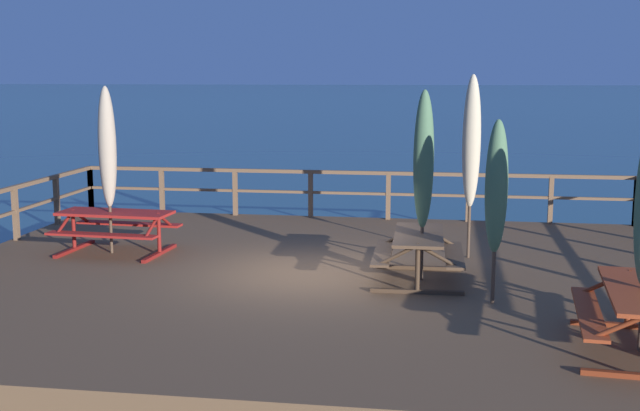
# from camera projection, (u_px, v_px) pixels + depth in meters

# --- Properties ---
(ground_plane) EXTENTS (600.00, 600.00, 0.00)m
(ground_plane) POSITION_uv_depth(u_px,v_px,m) (313.00, 324.00, 13.39)
(ground_plane) COLOR #2D5B6B
(wooden_deck) EXTENTS (12.73, 10.58, 0.89)m
(wooden_deck) POSITION_uv_depth(u_px,v_px,m) (313.00, 299.00, 13.32)
(wooden_deck) COLOR brown
(wooden_deck) RESTS_ON ground
(railing_waterside_far) EXTENTS (12.53, 0.10, 1.09)m
(railing_waterside_far) POSITION_uv_depth(u_px,v_px,m) (349.00, 186.00, 18.14)
(railing_waterside_far) COLOR brown
(railing_waterside_far) RESTS_ON wooden_deck
(picnic_table_mid_right) EXTENTS (1.43, 1.90, 0.78)m
(picnic_table_mid_right) POSITION_uv_depth(u_px,v_px,m) (419.00, 247.00, 12.64)
(picnic_table_mid_right) COLOR brown
(picnic_table_mid_right) RESTS_ON wooden_deck
(picnic_table_front_right) EXTENTS (2.14, 1.53, 0.78)m
(picnic_table_front_right) POSITION_uv_depth(u_px,v_px,m) (115.00, 223.00, 14.65)
(picnic_table_front_right) COLOR maroon
(picnic_table_front_right) RESTS_ON wooden_deck
(picnic_table_front_left) EXTENTS (1.59, 2.31, 0.78)m
(picnic_table_front_left) POSITION_uv_depth(u_px,v_px,m) (639.00, 305.00, 9.40)
(picnic_table_front_left) COLOR #993819
(picnic_table_front_left) RESTS_ON wooden_deck
(patio_umbrella_tall_mid_left) EXTENTS (0.32, 0.32, 3.02)m
(patio_umbrella_tall_mid_left) POSITION_uv_depth(u_px,v_px,m) (424.00, 161.00, 12.46)
(patio_umbrella_tall_mid_left) COLOR #4C3828
(patio_umbrella_tall_mid_left) RESTS_ON wooden_deck
(patio_umbrella_tall_mid_right) EXTENTS (0.32, 0.32, 3.04)m
(patio_umbrella_tall_mid_right) POSITION_uv_depth(u_px,v_px,m) (107.00, 148.00, 14.40)
(patio_umbrella_tall_mid_right) COLOR #4C3828
(patio_umbrella_tall_mid_right) RESTS_ON wooden_deck
(patio_umbrella_tall_back_right) EXTENTS (0.32, 0.32, 3.25)m
(patio_umbrella_tall_back_right) POSITION_uv_depth(u_px,v_px,m) (472.00, 142.00, 14.02)
(patio_umbrella_tall_back_right) COLOR #4C3828
(patio_umbrella_tall_back_right) RESTS_ON wooden_deck
(patio_umbrella_tall_front) EXTENTS (0.32, 0.32, 2.63)m
(patio_umbrella_tall_front) POSITION_uv_depth(u_px,v_px,m) (496.00, 188.00, 11.23)
(patio_umbrella_tall_front) COLOR #4C3828
(patio_umbrella_tall_front) RESTS_ON wooden_deck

